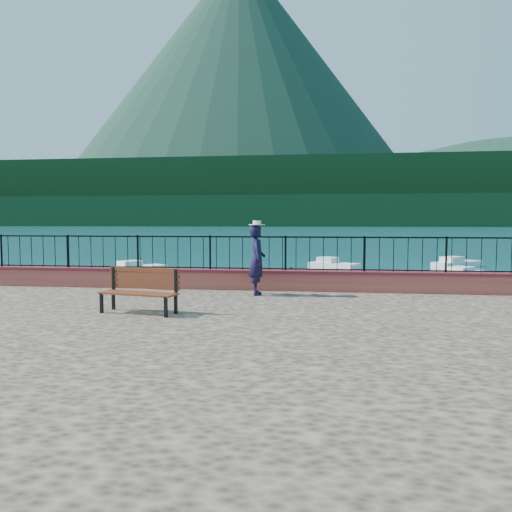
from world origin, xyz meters
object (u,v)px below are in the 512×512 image
(park_bench, at_px, (139,300))
(boat_4, at_px, (334,263))
(boat_1, at_px, (432,289))
(boat_3, at_px, (137,266))
(boat_2, at_px, (466,273))
(person, at_px, (257,260))
(boat_5, at_px, (457,262))
(boat_0, at_px, (233,296))

(park_bench, bearing_deg, boat_4, 90.14)
(boat_1, relative_size, boat_3, 0.97)
(boat_1, height_order, boat_2, same)
(boat_2, bearing_deg, person, -169.24)
(person, bearing_deg, boat_5, -37.41)
(boat_0, height_order, boat_3, same)
(person, bearing_deg, boat_2, -44.08)
(person, height_order, boat_3, person)
(boat_1, xyz_separation_m, boat_5, (4.65, 14.55, 0.00))
(person, relative_size, boat_0, 0.47)
(park_bench, bearing_deg, person, 65.87)
(boat_0, relative_size, boat_2, 1.07)
(park_bench, bearing_deg, boat_3, 122.70)
(boat_4, distance_m, boat_5, 8.68)
(boat_2, relative_size, boat_4, 1.13)
(boat_2, bearing_deg, park_bench, -169.76)
(person, distance_m, boat_0, 5.42)
(boat_2, relative_size, boat_3, 1.05)
(boat_2, bearing_deg, boat_1, -161.39)
(boat_5, bearing_deg, boat_1, -150.37)
(park_bench, bearing_deg, boat_2, 68.30)
(boat_0, distance_m, boat_4, 15.71)
(boat_0, bearing_deg, boat_4, 49.75)
(boat_0, distance_m, boat_1, 8.25)
(park_bench, xyz_separation_m, boat_5, (12.98, 25.35, -1.09))
(boat_1, distance_m, boat_5, 15.28)
(boat_0, height_order, boat_2, same)
(boat_4, bearing_deg, person, -64.20)
(person, relative_size, boat_4, 0.57)
(boat_1, relative_size, boat_5, 0.83)
(boat_4, height_order, boat_5, same)
(park_bench, xyz_separation_m, person, (2.15, 3.02, 0.65))
(boat_5, bearing_deg, park_bench, -159.75)
(park_bench, xyz_separation_m, boat_4, (4.59, 23.10, -1.09))
(boat_3, bearing_deg, boat_1, -80.15)
(person, distance_m, boat_4, 20.31)
(boat_1, bearing_deg, park_bench, -91.19)
(park_bench, xyz_separation_m, boat_2, (11.45, 17.58, -1.09))
(park_bench, relative_size, boat_4, 0.55)
(person, relative_size, boat_1, 0.55)
(boat_4, bearing_deg, boat_0, -72.00)
(boat_3, bearing_deg, boat_0, -106.73)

